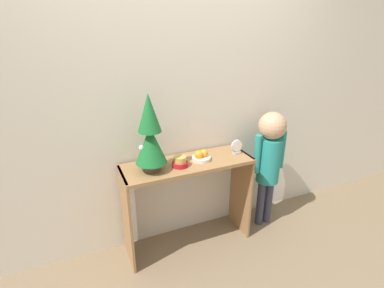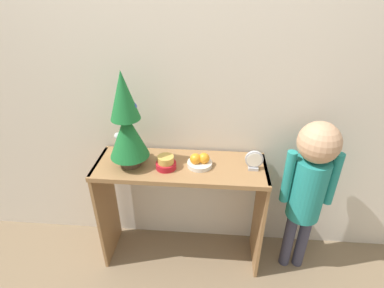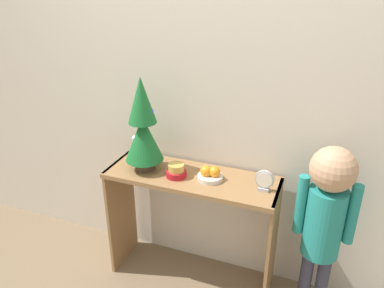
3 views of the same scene
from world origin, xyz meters
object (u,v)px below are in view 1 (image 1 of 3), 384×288
(fruit_bowl, at_px, (201,156))
(child_figure, at_px, (270,153))
(singing_bowl, at_px, (180,162))
(mini_tree, at_px, (150,135))
(desk_clock, at_px, (237,147))

(fruit_bowl, relative_size, child_figure, 0.14)
(singing_bowl, bearing_deg, fruit_bowl, 11.40)
(fruit_bowl, distance_m, child_figure, 0.69)
(child_figure, bearing_deg, mini_tree, 179.96)
(mini_tree, bearing_deg, fruit_bowl, 2.99)
(mini_tree, distance_m, child_figure, 1.17)
(child_figure, bearing_deg, singing_bowl, -178.82)
(singing_bowl, bearing_deg, desk_clock, 2.89)
(mini_tree, height_order, desk_clock, mini_tree)
(mini_tree, xyz_separation_m, singing_bowl, (0.23, -0.02, -0.25))
(mini_tree, distance_m, fruit_bowl, 0.50)
(fruit_bowl, xyz_separation_m, child_figure, (0.68, -0.02, -0.09))
(mini_tree, relative_size, desk_clock, 4.68)
(desk_clock, distance_m, child_figure, 0.37)
(mini_tree, height_order, singing_bowl, mini_tree)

